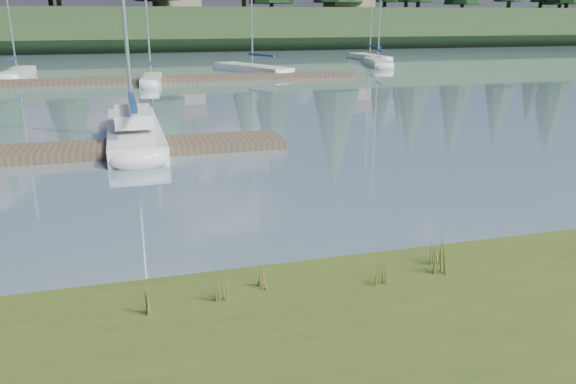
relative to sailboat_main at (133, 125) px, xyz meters
name	(u,v)px	position (x,y,z in m)	size (l,w,h in m)	color
ground	(144,82)	(0.93, 18.45, -0.42)	(200.00, 200.00, 0.00)	gray
ridge	(133,29)	(0.93, 61.45, 2.08)	(200.00, 20.00, 5.00)	#1F3318
sailboat_main	(133,125)	(0.00, 0.00, 0.00)	(1.95, 9.06, 12.96)	silver
dock_near	(36,153)	(-3.07, -2.55, -0.27)	(16.00, 2.00, 0.30)	#4C3D2C
dock_far	(174,79)	(2.93, 18.45, -0.27)	(26.00, 2.20, 0.30)	#4C3D2C
sailboat_bg_1	(19,72)	(-7.85, 24.56, -0.09)	(1.67, 7.56, 11.28)	silver
sailboat_bg_2	(152,79)	(1.41, 17.09, -0.08)	(1.68, 5.71, 8.71)	silver
sailboat_bg_3	(247,68)	(9.11, 23.65, -0.10)	(5.43, 9.22, 13.49)	silver
sailboat_bg_4	(376,62)	(21.57, 26.28, -0.10)	(3.53, 8.05, 11.68)	silver
sailboat_bg_5	(367,57)	(23.23, 32.35, -0.10)	(1.65, 8.18, 11.66)	silver
weed_0	(221,285)	(1.05, -14.11, 0.19)	(0.17, 0.14, 0.63)	#475B23
weed_1	(260,274)	(1.70, -13.82, 0.15)	(0.17, 0.14, 0.53)	#475B23
weed_2	(440,256)	(4.59, -14.10, 0.22)	(0.17, 0.14, 0.70)	#475B23
weed_3	(150,299)	(0.04, -14.21, 0.18)	(0.17, 0.14, 0.59)	#475B23
weed_4	(378,272)	(3.47, -14.20, 0.13)	(0.17, 0.14, 0.48)	#475B23
weed_5	(436,251)	(4.71, -13.78, 0.17)	(0.17, 0.14, 0.58)	#475B23
mud_lip	(206,290)	(0.93, -13.15, -0.35)	(60.00, 0.50, 0.14)	#33281C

